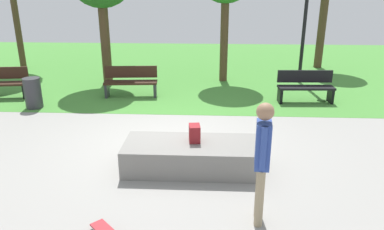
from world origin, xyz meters
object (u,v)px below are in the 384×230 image
at_px(backpack_on_ledge, 195,133).
at_px(trash_bin, 33,93).
at_px(lamp_post, 306,5).
at_px(park_bench_center_lawn, 131,81).
at_px(park_bench_near_lamppost, 0,82).
at_px(park_bench_near_path, 305,86).
at_px(skater_performing_trick, 262,154).
at_px(concrete_ledge, 191,156).

relative_size(backpack_on_ledge, trash_bin, 0.38).
bearing_deg(trash_bin, lamp_post, 21.92).
bearing_deg(park_bench_center_lawn, backpack_on_ledge, -64.62).
distance_m(backpack_on_ledge, park_bench_center_lawn, 5.04).
bearing_deg(trash_bin, park_bench_near_lamppost, 147.67).
bearing_deg(park_bench_near_path, park_bench_center_lawn, 176.50).
distance_m(skater_performing_trick, lamp_post, 8.67).
height_order(lamp_post, trash_bin, lamp_post).
bearing_deg(park_bench_center_lawn, lamp_post, 19.55).
bearing_deg(park_bench_center_lawn, park_bench_near_path, -3.50).
height_order(park_bench_near_path, park_bench_near_lamppost, same).
bearing_deg(backpack_on_ledge, trash_bin, -131.89).
bearing_deg(park_bench_center_lawn, trash_bin, -153.07).
height_order(skater_performing_trick, park_bench_center_lawn, skater_performing_trick).
height_order(backpack_on_ledge, park_bench_center_lawn, park_bench_center_lawn).
bearing_deg(park_bench_near_path, trash_bin, -173.00).
distance_m(skater_performing_trick, park_bench_center_lawn, 7.01).
bearing_deg(skater_performing_trick, trash_bin, 138.72).
bearing_deg(skater_performing_trick, lamp_post, 73.80).
relative_size(skater_performing_trick, park_bench_near_lamppost, 1.10).
bearing_deg(park_bench_center_lawn, concrete_ledge, -65.69).
xyz_separation_m(park_bench_near_lamppost, trash_bin, (1.42, -0.90, -0.06)).
bearing_deg(trash_bin, concrete_ledge, -36.40).
xyz_separation_m(backpack_on_ledge, park_bench_center_lawn, (-2.16, 4.55, -0.19)).
distance_m(concrete_ledge, park_bench_near_lamppost, 7.38).
height_order(backpack_on_ledge, park_bench_near_path, park_bench_near_path).
bearing_deg(skater_performing_trick, park_bench_near_lamppost, 140.35).
bearing_deg(park_bench_near_path, backpack_on_ledge, -125.73).
height_order(concrete_ledge, park_bench_center_lawn, park_bench_center_lawn).
bearing_deg(skater_performing_trick, park_bench_center_lawn, 116.96).
xyz_separation_m(park_bench_center_lawn, trash_bin, (-2.48, -1.26, -0.06)).
bearing_deg(concrete_ledge, skater_performing_trick, -55.95).
bearing_deg(park_bench_near_lamppost, skater_performing_trick, -39.65).
height_order(park_bench_near_lamppost, park_bench_center_lawn, same).
relative_size(concrete_ledge, skater_performing_trick, 1.37).
bearing_deg(trash_bin, skater_performing_trick, -41.28).
distance_m(park_bench_near_lamppost, lamp_post, 9.97).
height_order(park_bench_near_lamppost, lamp_post, lamp_post).
bearing_deg(backpack_on_ledge, skater_performing_trick, 24.45).
bearing_deg(backpack_on_ledge, park_bench_center_lawn, -161.22).
xyz_separation_m(skater_performing_trick, lamp_post, (2.38, 8.19, 1.53)).
relative_size(backpack_on_ledge, skater_performing_trick, 0.18).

